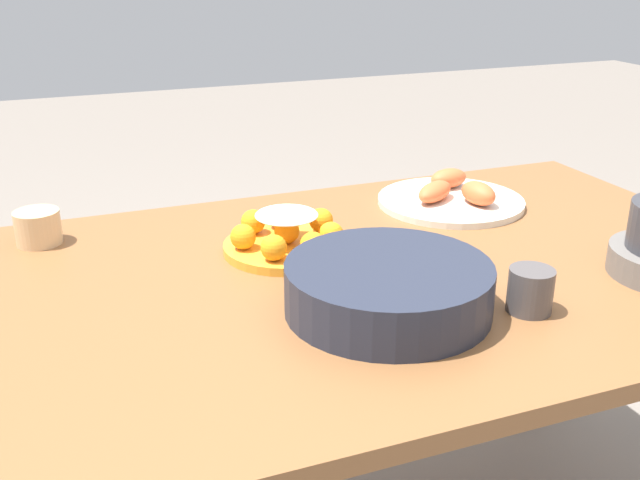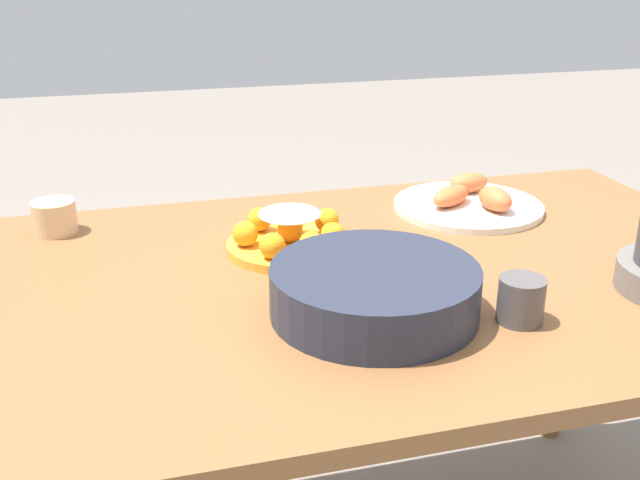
% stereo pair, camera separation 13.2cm
% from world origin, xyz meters
% --- Properties ---
extents(dining_table, '(1.54, 0.92, 0.75)m').
position_xyz_m(dining_table, '(0.00, 0.00, 0.66)').
color(dining_table, brown).
rests_on(dining_table, ground_plane).
extents(cake_plate, '(0.24, 0.24, 0.08)m').
position_xyz_m(cake_plate, '(0.08, -0.13, 0.78)').
color(cake_plate, gold).
rests_on(cake_plate, dining_table).
extents(serving_bowl, '(0.32, 0.32, 0.08)m').
position_xyz_m(serving_bowl, '(0.01, 0.15, 0.80)').
color(serving_bowl, '#232838').
rests_on(serving_bowl, dining_table).
extents(seafood_platter, '(0.32, 0.32, 0.06)m').
position_xyz_m(seafood_platter, '(-0.34, -0.25, 0.77)').
color(seafood_platter, silver).
rests_on(seafood_platter, dining_table).
extents(cup_near, '(0.08, 0.08, 0.06)m').
position_xyz_m(cup_near, '(0.50, -0.34, 0.79)').
color(cup_near, '#DBB27F').
rests_on(cup_near, dining_table).
extents(cup_far, '(0.07, 0.07, 0.07)m').
position_xyz_m(cup_far, '(-0.19, 0.23, 0.79)').
color(cup_far, '#4C4747').
rests_on(cup_far, dining_table).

